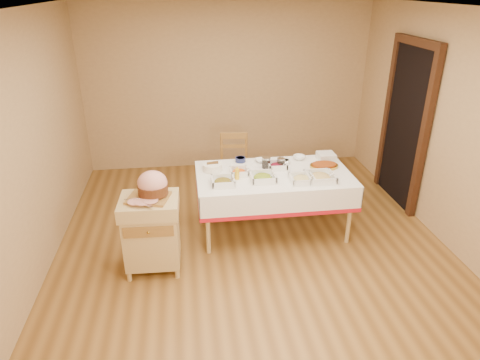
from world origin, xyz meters
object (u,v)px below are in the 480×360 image
at_px(dining_table, 273,186).
at_px(dining_chair, 234,166).
at_px(ham_on_board, 152,187).
at_px(preserve_jar_left, 266,163).
at_px(bread_basket, 213,167).
at_px(preserve_jar_right, 281,163).
at_px(brass_platter, 324,166).
at_px(butcher_cart, 152,230).
at_px(plate_stack, 326,157).
at_px(mustard_bottle, 237,173).

xyz_separation_m(dining_table, dining_chair, (-0.35, 0.98, -0.13)).
relative_size(ham_on_board, preserve_jar_left, 3.13).
relative_size(preserve_jar_left, bread_basket, 0.59).
relative_size(preserve_jar_right, brass_platter, 0.34).
bearing_deg(dining_table, preserve_jar_right, 52.96).
distance_m(butcher_cart, plate_stack, 2.38).
bearing_deg(ham_on_board, dining_chair, 57.04).
distance_m(plate_stack, brass_platter, 0.25).
relative_size(dining_chair, preserve_jar_left, 6.69).
bearing_deg(dining_chair, dining_table, -70.17).
height_order(dining_table, mustard_bottle, mustard_bottle).
relative_size(dining_table, bread_basket, 7.90).
height_order(mustard_bottle, plate_stack, mustard_bottle).
xyz_separation_m(preserve_jar_left, brass_platter, (0.71, -0.08, -0.04)).
height_order(dining_table, plate_stack, plate_stack).
xyz_separation_m(ham_on_board, mustard_bottle, (0.92, 0.49, -0.13)).
bearing_deg(butcher_cart, bread_basket, 48.82).
bearing_deg(bread_basket, brass_platter, -3.68).
bearing_deg(preserve_jar_left, dining_table, -71.08).
bearing_deg(brass_platter, mustard_bottle, -169.55).
distance_m(preserve_jar_left, bread_basket, 0.65).
bearing_deg(plate_stack, dining_table, -156.39).
height_order(preserve_jar_left, bread_basket, preserve_jar_left).
xyz_separation_m(butcher_cart, brass_platter, (2.06, 0.72, 0.31)).
relative_size(dining_table, dining_chair, 2.00).
xyz_separation_m(dining_table, preserve_jar_right, (0.12, 0.16, 0.22)).
bearing_deg(bread_basket, dining_table, -14.66).
bearing_deg(brass_platter, ham_on_board, -161.19).
bearing_deg(dining_chair, ham_on_board, -122.96).
xyz_separation_m(preserve_jar_left, mustard_bottle, (-0.39, -0.28, 0.01)).
relative_size(dining_table, ham_on_board, 4.28).
height_order(dining_chair, brass_platter, dining_chair).
relative_size(butcher_cart, mustard_bottle, 5.33).
bearing_deg(mustard_bottle, preserve_jar_right, 24.74).
relative_size(butcher_cart, dining_chair, 0.92).
relative_size(bread_basket, plate_stack, 1.09).
height_order(preserve_jar_right, brass_platter, preserve_jar_right).
bearing_deg(ham_on_board, brass_platter, 18.81).
bearing_deg(dining_chair, preserve_jar_right, -60.10).
bearing_deg(brass_platter, preserve_jar_left, 173.76).
xyz_separation_m(ham_on_board, bread_basket, (0.66, 0.77, -0.15)).
bearing_deg(plate_stack, mustard_bottle, -160.23).
bearing_deg(preserve_jar_right, preserve_jar_left, 174.62).
height_order(ham_on_board, bread_basket, ham_on_board).
distance_m(preserve_jar_left, brass_platter, 0.71).
distance_m(bread_basket, plate_stack, 1.46).
height_order(dining_table, preserve_jar_left, preserve_jar_left).
xyz_separation_m(ham_on_board, preserve_jar_right, (1.49, 0.75, -0.14)).
height_order(mustard_bottle, bread_basket, mustard_bottle).
distance_m(butcher_cart, preserve_jar_left, 1.61).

